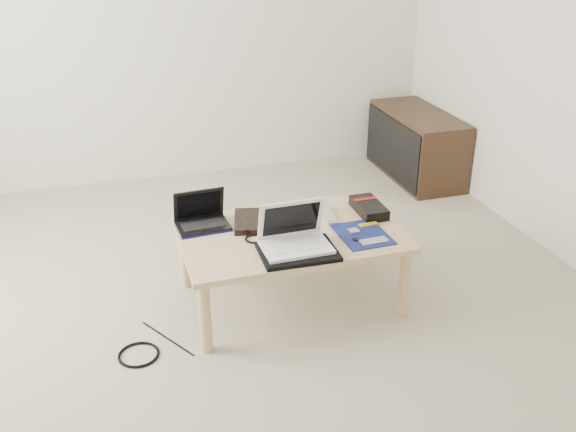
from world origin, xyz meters
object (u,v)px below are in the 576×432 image
object	(u,v)px
media_cabinet	(415,145)
gpu_box	(369,208)
coffee_table	(290,241)
white_laptop	(294,237)
netbook	(202,219)

from	to	relation	value
media_cabinet	gpu_box	world-z (taller)	media_cabinet
coffee_table	gpu_box	world-z (taller)	gpu_box
white_laptop	coffee_table	bearing A→B (deg)	78.91
coffee_table	netbook	size ratio (longest dim) A/B	4.05
media_cabinet	coffee_table	bearing A→B (deg)	-135.82
media_cabinet	white_laptop	world-z (taller)	white_laptop
white_laptop	gpu_box	xyz separation A→B (m)	(0.50, 0.28, -0.04)
coffee_table	netbook	world-z (taller)	netbook
media_cabinet	netbook	size ratio (longest dim) A/B	3.31
netbook	gpu_box	world-z (taller)	netbook
netbook	white_laptop	distance (m)	0.53
gpu_box	media_cabinet	bearing A→B (deg)	53.35
coffee_table	media_cabinet	xyz separation A→B (m)	(1.43, 1.39, -0.10)
media_cabinet	netbook	bearing A→B (deg)	-147.21
coffee_table	netbook	xyz separation A→B (m)	(-0.41, 0.20, 0.09)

